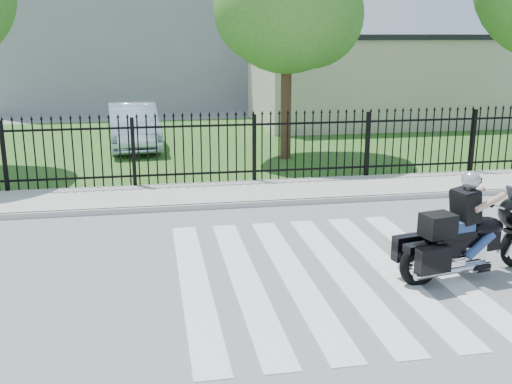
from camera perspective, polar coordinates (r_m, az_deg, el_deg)
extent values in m
plane|color=slate|center=(9.81, 5.97, -7.79)|extent=(120.00, 120.00, 0.00)
cube|color=#ADAAA3|center=(14.40, 0.52, 0.00)|extent=(40.00, 2.00, 0.12)
cube|color=#ADAAA3|center=(13.46, 1.31, -1.09)|extent=(40.00, 0.12, 0.12)
cube|color=#24531C|center=(21.17, -2.99, 4.68)|extent=(40.00, 12.00, 0.02)
cube|color=black|center=(15.29, -0.17, 2.00)|extent=(26.00, 0.04, 0.05)
cube|color=black|center=(15.07, -0.17, 6.45)|extent=(26.00, 0.04, 0.05)
cylinder|color=#382316|center=(18.22, 2.88, 9.59)|extent=(0.32, 0.32, 4.16)
sphere|color=#2C6C1F|center=(18.16, 3.00, 17.78)|extent=(4.20, 4.20, 4.20)
cube|color=beige|center=(26.55, 11.23, 10.30)|extent=(10.00, 6.00, 3.50)
cube|color=black|center=(26.47, 11.44, 14.29)|extent=(10.20, 6.20, 0.20)
torus|color=black|center=(9.62, 15.36, -6.60)|extent=(0.75, 0.29, 0.73)
cube|color=black|center=(10.03, 19.11, -4.67)|extent=(1.32, 0.50, 0.30)
ellipsoid|color=black|center=(10.22, 20.93, -3.12)|extent=(0.69, 0.52, 0.33)
cube|color=black|center=(9.85, 18.32, -3.80)|extent=(0.70, 0.45, 0.10)
cube|color=silver|center=(10.19, 19.68, -5.45)|extent=(0.45, 0.37, 0.30)
cube|color=black|center=(9.60, 16.94, -3.04)|extent=(0.55, 0.47, 0.36)
cube|color=navy|center=(9.89, 18.91, -3.05)|extent=(0.39, 0.36, 0.18)
sphere|color=#A8AAB0|center=(9.78, 19.80, 1.07)|extent=(0.29, 0.29, 0.29)
imported|color=#AEC2DC|center=(20.53, -11.59, 6.18)|extent=(1.88, 4.54, 1.46)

